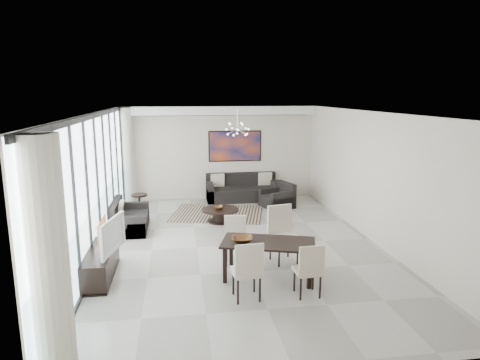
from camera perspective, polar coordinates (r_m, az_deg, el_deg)
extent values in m
cube|color=#A8A39B|center=(9.53, 0.03, -8.64)|extent=(6.00, 9.00, 0.02)
cube|color=white|center=(8.95, 0.04, 8.94)|extent=(6.00, 9.00, 0.02)
cube|color=beige|center=(13.53, -2.79, 3.66)|extent=(6.00, 0.02, 2.90)
cube|color=beige|center=(4.91, 7.95, -10.60)|extent=(6.00, 0.02, 2.90)
cube|color=beige|center=(10.01, 17.21, 0.39)|extent=(0.02, 9.00, 2.90)
cube|color=white|center=(9.19, -18.68, -0.67)|extent=(0.01, 8.95, 2.85)
cube|color=black|center=(9.00, -19.00, 8.08)|extent=(0.04, 8.95, 0.10)
cube|color=black|center=(9.56, -17.89, -9.01)|extent=(0.04, 8.95, 0.06)
cube|color=black|center=(5.43, -25.58, -9.47)|extent=(0.04, 0.05, 2.88)
cube|color=black|center=(6.34, -22.98, -6.31)|extent=(0.04, 0.05, 2.88)
cube|color=black|center=(7.27, -21.07, -3.94)|extent=(0.04, 0.05, 2.88)
cube|color=black|center=(8.22, -19.60, -2.11)|extent=(0.04, 0.05, 2.88)
cube|color=black|center=(9.18, -18.43, -0.66)|extent=(0.04, 0.05, 2.88)
cube|color=black|center=(10.15, -17.49, 0.51)|extent=(0.04, 0.05, 2.88)
cube|color=black|center=(11.12, -16.72, 1.48)|extent=(0.04, 0.05, 2.88)
cube|color=black|center=(12.10, -16.06, 2.30)|extent=(0.04, 0.05, 2.88)
cube|color=black|center=(13.08, -15.51, 2.99)|extent=(0.04, 0.05, 2.88)
cylinder|color=silver|center=(5.25, -24.57, -10.07)|extent=(0.36, 0.36, 2.85)
cylinder|color=silver|center=(13.21, -14.83, 3.10)|extent=(0.36, 0.36, 2.85)
cube|color=white|center=(13.22, -2.76, 9.23)|extent=(5.98, 0.40, 0.26)
cube|color=#B94519|center=(13.54, -0.67, 4.54)|extent=(1.68, 0.04, 0.98)
cylinder|color=silver|center=(11.48, -0.33, 8.18)|extent=(0.02, 0.02, 0.55)
sphere|color=silver|center=(11.50, -0.33, 6.81)|extent=(0.12, 0.12, 0.12)
cube|color=black|center=(11.96, -2.95, -4.46)|extent=(2.83, 2.41, 0.01)
cylinder|color=black|center=(11.14, -2.62, -3.98)|extent=(0.97, 0.97, 0.04)
cylinder|color=black|center=(11.18, -2.62, -4.82)|extent=(0.43, 0.43, 0.30)
cylinder|color=black|center=(11.22, -2.61, -5.48)|extent=(0.68, 0.68, 0.03)
imported|color=brown|center=(11.12, -2.86, -3.70)|extent=(0.26, 0.26, 0.08)
cube|color=black|center=(13.38, 0.34, -1.84)|extent=(2.23, 0.91, 0.40)
cube|color=black|center=(13.65, 0.11, 0.16)|extent=(2.23, 0.18, 0.40)
cube|color=black|center=(13.25, -4.03, -1.61)|extent=(0.18, 0.91, 0.59)
cube|color=black|center=(13.55, 4.62, -1.32)|extent=(0.18, 0.91, 0.59)
cube|color=black|center=(10.83, -14.41, -5.54)|extent=(0.82, 1.47, 0.37)
cube|color=black|center=(10.78, -16.25, -3.70)|extent=(0.16, 1.47, 0.37)
cube|color=black|center=(10.19, -14.79, -6.16)|extent=(0.82, 0.16, 0.53)
cube|color=black|center=(11.43, -14.11, -4.20)|extent=(0.82, 0.16, 0.53)
cube|color=black|center=(12.63, 4.95, -2.82)|extent=(1.03, 1.06, 0.36)
cube|color=black|center=(12.72, 6.19, -1.09)|extent=(0.43, 0.85, 0.36)
cube|color=black|center=(12.89, 4.14, -2.14)|extent=(0.81, 0.41, 0.51)
cube|color=black|center=(12.33, 5.82, -2.80)|extent=(0.81, 0.41, 0.51)
cylinder|color=black|center=(11.88, -13.30, -1.97)|extent=(0.44, 0.44, 0.04)
cylinder|color=black|center=(11.95, -13.24, -3.36)|extent=(0.06, 0.06, 0.55)
cylinder|color=black|center=(12.02, -13.18, -4.61)|extent=(0.31, 0.31, 0.03)
cube|color=black|center=(8.30, -18.13, -10.55)|extent=(0.46, 1.62, 0.51)
imported|color=gray|center=(8.01, -17.33, -7.03)|extent=(0.38, 1.07, 0.61)
cube|color=black|center=(7.73, 3.80, -8.33)|extent=(1.82, 1.28, 0.04)
cube|color=black|center=(7.65, -2.04, -11.29)|extent=(0.07, 0.07, 0.65)
cube|color=black|center=(8.24, -1.20, -9.58)|extent=(0.07, 0.07, 0.65)
cube|color=black|center=(7.54, 9.24, -11.81)|extent=(0.07, 0.07, 0.65)
cube|color=black|center=(8.13, 9.22, -10.03)|extent=(0.07, 0.07, 0.65)
cube|color=beige|center=(7.06, 0.86, -12.13)|extent=(0.49, 0.49, 0.06)
cube|color=beige|center=(6.78, 1.27, -10.78)|extent=(0.46, 0.08, 0.56)
cylinder|color=black|center=(7.28, -0.90, -13.47)|extent=(0.04, 0.04, 0.43)
cylinder|color=black|center=(7.05, 2.67, -14.38)|extent=(0.04, 0.04, 0.43)
cube|color=beige|center=(7.27, 8.98, -11.88)|extent=(0.44, 0.44, 0.05)
cube|color=beige|center=(7.02, 9.55, -10.66)|extent=(0.42, 0.06, 0.51)
cylinder|color=black|center=(7.45, 7.27, -13.11)|extent=(0.04, 0.04, 0.39)
cylinder|color=black|center=(7.28, 10.63, -13.86)|extent=(0.04, 0.04, 0.39)
cube|color=beige|center=(8.41, -0.67, -8.39)|extent=(0.49, 0.49, 0.06)
cube|color=beige|center=(8.51, -0.66, -6.42)|extent=(0.43, 0.11, 0.52)
cylinder|color=black|center=(8.33, 0.50, -10.26)|extent=(0.04, 0.04, 0.40)
cylinder|color=black|center=(8.65, -1.78, -9.43)|extent=(0.04, 0.04, 0.40)
cube|color=beige|center=(8.53, 5.90, -7.58)|extent=(0.61, 0.61, 0.07)
cube|color=beige|center=(8.63, 5.27, -5.33)|extent=(0.51, 0.16, 0.62)
cylinder|color=black|center=(8.54, 7.69, -9.54)|extent=(0.04, 0.04, 0.48)
cylinder|color=black|center=(8.70, 4.07, -9.05)|extent=(0.04, 0.04, 0.48)
imported|color=brown|center=(7.68, 0.29, -7.94)|extent=(0.43, 0.43, 0.09)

